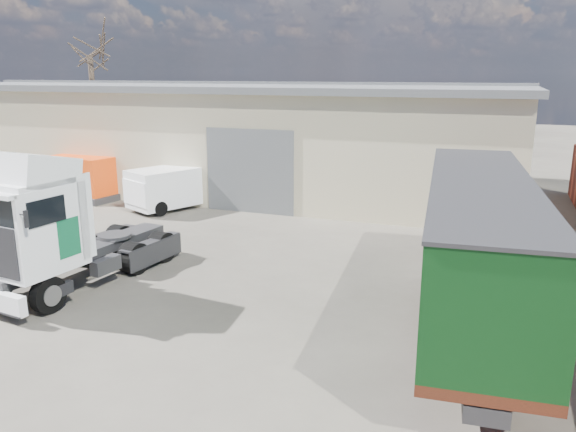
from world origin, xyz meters
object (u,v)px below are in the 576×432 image
(panel_van, at_px, (175,187))
(orange_skip, at_px, (87,180))
(tractor_unit, at_px, (52,232))
(bare_tree, at_px, (89,40))
(box_trailer, at_px, (477,236))

(panel_van, relative_size, orange_skip, 1.33)
(tractor_unit, bearing_deg, bare_tree, 132.95)
(bare_tree, relative_size, orange_skip, 2.65)
(box_trailer, relative_size, panel_van, 2.24)
(tractor_unit, bearing_deg, box_trailer, 17.41)
(box_trailer, bearing_deg, tractor_unit, -174.42)
(box_trailer, distance_m, orange_skip, 19.72)
(tractor_unit, height_order, orange_skip, tractor_unit)
(bare_tree, bearing_deg, box_trailer, -35.39)
(orange_skip, bearing_deg, box_trailer, -13.37)
(tractor_unit, relative_size, panel_van, 1.31)
(panel_van, bearing_deg, bare_tree, 164.64)
(bare_tree, distance_m, tractor_unit, 25.71)
(box_trailer, bearing_deg, panel_van, 144.23)
(box_trailer, height_order, panel_van, box_trailer)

